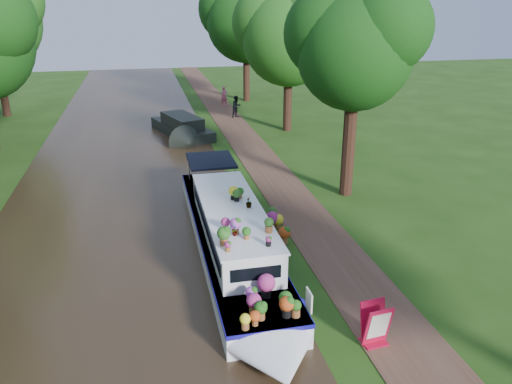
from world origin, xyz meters
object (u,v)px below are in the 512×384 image
(plant_boat, at_px, (233,236))
(sandwich_board, at_px, (375,326))
(second_boat, at_px, (182,127))
(pedestrian_pink, at_px, (224,96))
(pedestrian_dark, at_px, (237,107))

(plant_boat, distance_m, sandwich_board, 5.92)
(second_boat, distance_m, pedestrian_pink, 9.79)
(plant_boat, height_order, second_boat, plant_boat)
(second_boat, relative_size, sandwich_board, 6.48)
(second_boat, distance_m, sandwich_board, 22.38)
(plant_boat, relative_size, sandwich_board, 11.97)
(second_boat, distance_m, pedestrian_dark, 6.28)
(pedestrian_pink, bearing_deg, pedestrian_dark, -97.68)
(pedestrian_pink, xyz_separation_m, pedestrian_dark, (0.20, -4.38, 0.01))
(plant_boat, relative_size, pedestrian_dark, 8.41)
(sandwich_board, height_order, pedestrian_dark, pedestrian_dark)
(plant_boat, bearing_deg, second_boat, 90.88)
(pedestrian_dark, bearing_deg, plant_boat, -133.65)
(plant_boat, xyz_separation_m, pedestrian_pink, (3.95, 25.76, -0.03))
(sandwich_board, relative_size, pedestrian_dark, 0.70)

